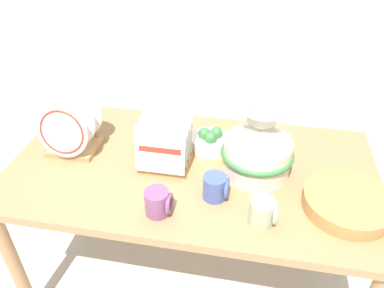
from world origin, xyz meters
name	(u,v)px	position (x,y,z in m)	size (l,w,h in m)	color
ground_plane	(192,271)	(0.00, 0.00, 0.00)	(14.00, 14.00, 0.00)	beige
display_table	(192,181)	(0.00, 0.00, 0.61)	(1.47, 0.78, 0.69)	#9E754C
ceramic_vase	(258,146)	(0.25, 0.01, 0.82)	(0.28, 0.28, 0.30)	silver
dish_rack_round_plates	(71,133)	(-0.51, 0.01, 0.78)	(0.22, 0.20, 0.24)	tan
dish_rack_square_plates	(165,148)	(-0.11, 0.00, 0.77)	(0.20, 0.19, 0.22)	tan
wicker_charger_stack	(347,203)	(0.57, -0.13, 0.72)	(0.30, 0.30, 0.05)	#AD7F47
mug_plum_glaze	(158,202)	(-0.07, -0.27, 0.74)	(0.09, 0.09, 0.09)	#7A4770
mug_cobalt_glaze	(216,187)	(0.12, -0.16, 0.74)	(0.09, 0.09, 0.09)	#42569E
mug_sage_glaze	(263,212)	(0.29, -0.25, 0.74)	(0.09, 0.09, 0.09)	#9EB28E
fruit_bowl	(210,141)	(0.05, 0.14, 0.73)	(0.17, 0.17, 0.09)	white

